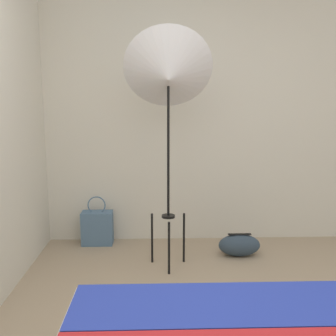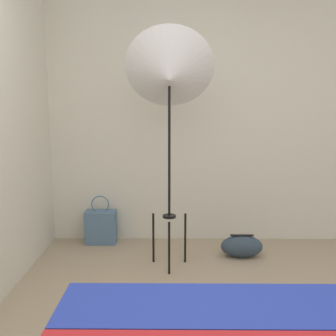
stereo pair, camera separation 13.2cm
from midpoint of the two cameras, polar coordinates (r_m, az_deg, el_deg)
wall_back at (r=4.05m, az=0.54°, el=7.51°), size 8.00×0.05×2.60m
photo_umbrella at (r=3.32m, az=-1.12°, el=13.31°), size 0.76×0.58×2.05m
tote_bag at (r=4.14m, az=-11.13°, el=-8.47°), size 0.31×0.17×0.50m
duffel_bag at (r=3.85m, az=9.32°, el=-10.99°), size 0.40×0.21×0.22m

